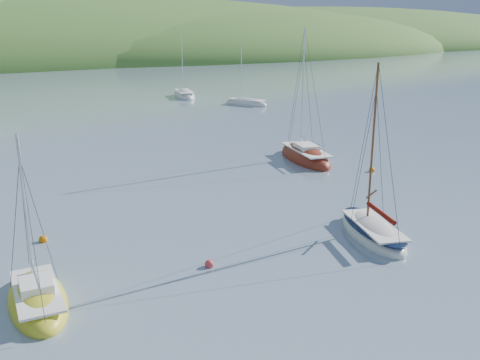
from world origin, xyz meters
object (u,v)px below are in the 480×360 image
daysailer_white (373,232)px  sailboat_yellow (38,300)px  distant_sloop_d (246,104)px  distant_sloop_b (184,96)px  sloop_red (305,157)px

daysailer_white → sailboat_yellow: daysailer_white is taller
daysailer_white → distant_sloop_d: 48.48m
daysailer_white → distant_sloop_b: 58.58m
daysailer_white → sloop_red: size_ratio=0.83×
distant_sloop_b → distant_sloop_d: distant_sloop_b is taller
sailboat_yellow → distant_sloop_d: size_ratio=0.80×
daysailer_white → distant_sloop_d: (20.68, 43.84, -0.05)m
sloop_red → distant_sloop_b: sloop_red is taller
daysailer_white → distant_sloop_b: distant_sloop_b is taller
daysailer_white → sailboat_yellow: (-16.73, 2.13, -0.04)m
sloop_red → distant_sloop_d: size_ratio=1.24×
sloop_red → daysailer_white: bearing=-101.7°
sloop_red → distant_sloop_b: 42.23m
sailboat_yellow → distant_sloop_d: bearing=54.2°
daysailer_white → sailboat_yellow: size_ratio=1.29×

